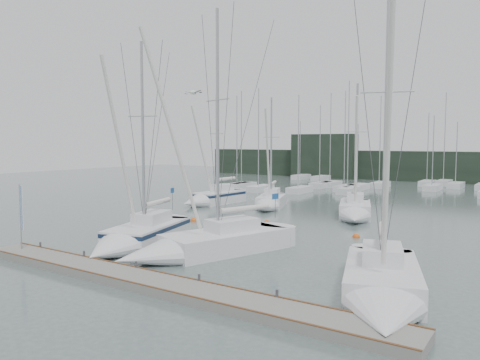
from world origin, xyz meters
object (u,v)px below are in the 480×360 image
Objects in this scene: sailboat_near_center at (191,247)px; buoy_b at (356,237)px; sailboat_near_left at (133,239)px; buoy_c at (194,221)px; buoy_a at (267,223)px; sailboat_near_right at (383,293)px; sailboat_mid_b at (269,203)px; sailboat_mid_c at (355,212)px; dock_banner at (21,211)px; sailboat_mid_a at (210,199)px.

sailboat_near_center is 12.27m from buoy_b.
sailboat_near_left reaches higher than buoy_c.
buoy_a is 0.94× the size of buoy_b.
sailboat_near_center is 11.79m from sailboat_near_right.
sailboat_mid_b is at bearing 79.90° from buoy_c.
buoy_c is (-1.72, -9.64, -0.55)m from sailboat_mid_b.
sailboat_near_right is at bearing -86.55° from sailboat_mid_c.
sailboat_mid_b is 24.31× the size of buoy_a.
sailboat_mid_b is at bearing 151.55° from sailboat_mid_c.
dock_banner reaches higher than buoy_c.
sailboat_mid_a is 1.06× the size of sailboat_mid_b.
buoy_a is 0.13× the size of dock_banner.
sailboat_near_center reaches higher than sailboat_mid_a.
dock_banner is (-2.18, -24.64, 2.09)m from sailboat_mid_b.
sailboat_mid_a reaches higher than dock_banner.
buoy_b is at bearing 31.22° from sailboat_near_left.
buoy_c is at bearing -175.81° from buoy_b.
sailboat_mid_a is at bearing 157.35° from buoy_b.
sailboat_mid_a is 3.28× the size of dock_banner.
buoy_b is (12.01, -8.63, -0.55)m from sailboat_mid_b.
buoy_c reaches higher than buoy_a.
sailboat_mid_c is at bearing 94.90° from sailboat_near_right.
sailboat_mid_b is at bearing 11.80° from sailboat_mid_a.
buoy_a is 0.90× the size of buoy_c.
sailboat_mid_a is (-12.76, 18.52, 0.07)m from sailboat_near_center.
sailboat_mid_c is 7.67m from buoy_b.
sailboat_mid_c reaches higher than dock_banner.
sailboat_near_right is 27.78m from sailboat_mid_b.
sailboat_near_center is 1.31× the size of sailboat_mid_b.
sailboat_mid_a is at bearing 143.91° from sailboat_near_center.
dock_banner is at bearing 171.30° from sailboat_near_right.
sailboat_mid_b is (-6.09, 19.36, -0.02)m from sailboat_near_center.
sailboat_near_center is 1.24× the size of sailboat_mid_a.
buoy_b reaches higher than buoy_a.
sailboat_mid_b is 9.81m from buoy_c.
sailboat_near_right is (11.61, -2.04, 0.01)m from sailboat_near_center.
sailboat_near_left reaches higher than buoy_b.
buoy_c is at bearing 148.11° from sailboat_near_center.
sailboat_mid_c is (15.99, -0.65, -0.02)m from sailboat_mid_a.
sailboat_near_center is at bearing 50.68° from dock_banner.
sailboat_near_left is at bearing -61.47° from sailboat_mid_a.
buoy_c is (-7.81, 9.72, -0.57)m from sailboat_near_center.
sailboat_near_right is 19.79m from buoy_a.
sailboat_near_right is at bearing -35.50° from sailboat_mid_a.
sailboat_near_right is 22.71m from buoy_c.
buoy_a is at bearing 64.04° from sailboat_near_left.
sailboat_near_right is 20.24m from dock_banner.
sailboat_near_right is 1.25× the size of sailboat_mid_b.
sailboat_near_left is 3.68× the size of dock_banner.
buoy_a is (2.30, 12.46, -0.61)m from sailboat_near_left.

